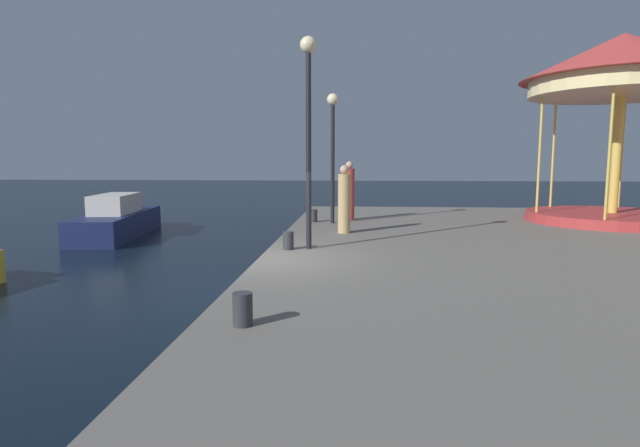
{
  "coord_description": "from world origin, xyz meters",
  "views": [
    {
      "loc": [
        1.99,
        -9.95,
        2.76
      ],
      "look_at": [
        1.09,
        2.16,
        1.24
      ],
      "focal_mm": 28.35,
      "sensor_mm": 36.0,
      "label": 1
    }
  ],
  "objects": [
    {
      "name": "lamp_post_near_edge",
      "position": [
        0.91,
        1.17,
        3.91
      ],
      "size": [
        0.36,
        0.36,
        4.6
      ],
      "color": "black",
      "rests_on": "quay_dock"
    },
    {
      "name": "person_near_carousel",
      "position": [
        1.63,
        3.69,
        1.66
      ],
      "size": [
        0.34,
        0.34,
        1.84
      ],
      "color": "tan",
      "rests_on": "quay_dock"
    },
    {
      "name": "motorboat_navy",
      "position": [
        -6.78,
        7.8,
        0.59
      ],
      "size": [
        2.47,
        6.07,
        1.55
      ],
      "color": "#19214C",
      "rests_on": "ground"
    },
    {
      "name": "bollard_south",
      "position": [
        0.63,
        -4.19,
        1.0
      ],
      "size": [
        0.24,
        0.24,
        0.4
      ],
      "primitive_type": "cylinder",
      "color": "#2D2D33",
      "rests_on": "quay_dock"
    },
    {
      "name": "person_mid_promenade",
      "position": [
        1.72,
        6.74,
        1.71
      ],
      "size": [
        0.34,
        0.34,
        1.94
      ],
      "color": "#B23833",
      "rests_on": "quay_dock"
    },
    {
      "name": "bollard_center",
      "position": [
        0.47,
        1.0,
        1.0
      ],
      "size": [
        0.24,
        0.24,
        0.4
      ],
      "primitive_type": "cylinder",
      "color": "#2D2D33",
      "rests_on": "quay_dock"
    },
    {
      "name": "quay_dock",
      "position": [
        6.9,
        0.0,
        0.4
      ],
      "size": [
        13.8,
        23.31,
        0.8
      ],
      "primitive_type": "cube",
      "color": "slate",
      "rests_on": "ground"
    },
    {
      "name": "ground_plane",
      "position": [
        0.0,
        0.0,
        0.0
      ],
      "size": [
        120.0,
        120.0,
        0.0
      ],
      "primitive_type": "plane",
      "color": "black"
    },
    {
      "name": "bollard_north",
      "position": [
        0.59,
        6.09,
        1.0
      ],
      "size": [
        0.24,
        0.24,
        0.4
      ],
      "primitive_type": "cylinder",
      "color": "#2D2D33",
      "rests_on": "quay_dock"
    },
    {
      "name": "carousel",
      "position": [
        10.12,
        6.77,
        5.19
      ],
      "size": [
        6.01,
        6.01,
        5.85
      ],
      "color": "#B23333",
      "rests_on": "quay_dock"
    },
    {
      "name": "lamp_post_mid_promenade",
      "position": [
        1.21,
        5.83,
        3.56
      ],
      "size": [
        0.36,
        0.36,
        4.0
      ],
      "color": "black",
      "rests_on": "quay_dock"
    }
  ]
}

